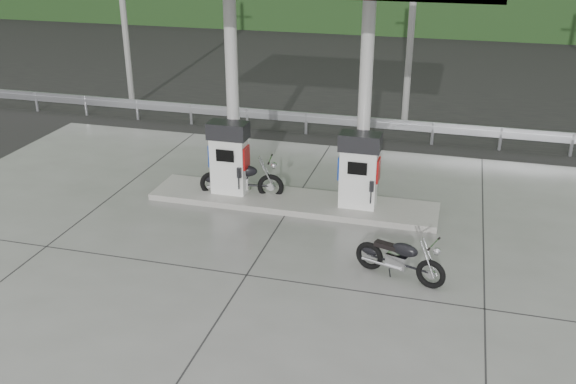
% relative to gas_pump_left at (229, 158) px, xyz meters
% --- Properties ---
extents(ground, '(160.00, 160.00, 0.00)m').
position_rel_gas_pump_left_xyz_m(ground, '(1.60, -2.50, -1.07)').
color(ground, black).
rests_on(ground, ground).
extents(forecourt_apron, '(18.00, 14.00, 0.02)m').
position_rel_gas_pump_left_xyz_m(forecourt_apron, '(1.60, -2.50, -1.06)').
color(forecourt_apron, slate).
rests_on(forecourt_apron, ground).
extents(pump_island, '(7.00, 1.40, 0.15)m').
position_rel_gas_pump_left_xyz_m(pump_island, '(1.60, 0.00, -0.98)').
color(pump_island, gray).
rests_on(pump_island, forecourt_apron).
extents(gas_pump_left, '(0.95, 0.55, 1.80)m').
position_rel_gas_pump_left_xyz_m(gas_pump_left, '(0.00, 0.00, 0.00)').
color(gas_pump_left, white).
rests_on(gas_pump_left, pump_island).
extents(gas_pump_right, '(0.95, 0.55, 1.80)m').
position_rel_gas_pump_left_xyz_m(gas_pump_right, '(3.20, 0.00, 0.00)').
color(gas_pump_right, white).
rests_on(gas_pump_right, pump_island).
extents(canopy_column_left, '(0.30, 0.30, 5.00)m').
position_rel_gas_pump_left_xyz_m(canopy_column_left, '(0.00, 0.40, 1.60)').
color(canopy_column_left, silver).
rests_on(canopy_column_left, pump_island).
extents(canopy_column_right, '(0.30, 0.30, 5.00)m').
position_rel_gas_pump_left_xyz_m(canopy_column_right, '(3.20, 0.40, 1.60)').
color(canopy_column_right, silver).
rests_on(canopy_column_right, pump_island).
extents(guardrail, '(26.00, 0.16, 1.42)m').
position_rel_gas_pump_left_xyz_m(guardrail, '(1.60, 5.50, -0.36)').
color(guardrail, '#999BA1').
rests_on(guardrail, ground).
extents(road, '(60.00, 7.00, 0.01)m').
position_rel_gas_pump_left_xyz_m(road, '(1.60, 9.00, -1.07)').
color(road, black).
rests_on(road, ground).
extents(utility_pole_b, '(0.22, 0.22, 8.00)m').
position_rel_gas_pump_left_xyz_m(utility_pole_b, '(3.60, 7.00, 2.93)').
color(utility_pole_b, gray).
rests_on(utility_pole_b, ground).
extents(motorcycle_left, '(2.04, 0.91, 0.93)m').
position_rel_gas_pump_left_xyz_m(motorcycle_left, '(0.28, 0.07, -0.58)').
color(motorcycle_left, black).
rests_on(motorcycle_left, forecourt_apron).
extents(motorcycle_right, '(1.83, 1.07, 0.83)m').
position_rel_gas_pump_left_xyz_m(motorcycle_right, '(4.48, -2.80, -0.64)').
color(motorcycle_right, black).
rests_on(motorcycle_right, forecourt_apron).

